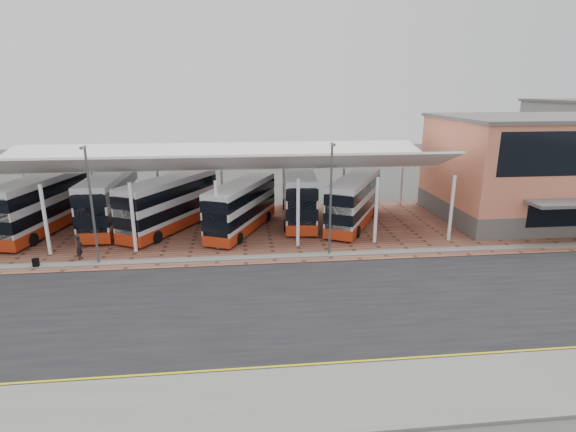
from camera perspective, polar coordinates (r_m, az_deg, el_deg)
name	(u,v)px	position (r m, az deg, el deg)	size (l,w,h in m)	color
ground	(316,295)	(26.56, 3.63, -10.00)	(140.00, 140.00, 0.00)	#3D3F3B
road	(319,303)	(25.67, 4.01, -10.95)	(120.00, 14.00, 0.02)	black
forecourt	(314,227)	(38.80, 3.33, -1.43)	(72.00, 16.00, 0.06)	brown
sidewalk	(355,396)	(19.01, 8.52, -21.63)	(120.00, 4.00, 0.14)	slate
north_kerb	(302,256)	(32.15, 1.77, -5.08)	(120.00, 0.80, 0.14)	slate
yellow_line_near	(344,366)	(20.61, 7.06, -18.40)	(120.00, 0.12, 0.01)	#D3C00E
yellow_line_far	(342,362)	(20.85, 6.87, -17.94)	(120.00, 0.12, 0.01)	#D3C00E
canopy	(218,161)	(37.94, -8.86, 6.96)	(37.00, 11.63, 7.07)	white
terminal	(543,168)	(46.79, 29.63, 5.34)	(18.40, 14.40, 9.25)	#595553
lamp_west	(91,203)	(32.18, -23.71, 1.57)	(0.16, 0.90, 8.07)	#4E5055
lamp_east	(331,196)	(31.27, 5.46, 2.48)	(0.16, 0.90, 8.07)	#4E5055
bus_0	(42,205)	(42.13, -28.82, 1.24)	(4.56, 11.40, 4.58)	silver
bus_1	(110,201)	(41.35, -21.67, 1.83)	(2.81, 11.01, 4.53)	silver
bus_2	(170,204)	(38.85, -14.75, 1.49)	(7.35, 10.53, 4.40)	silver
bus_3	(242,207)	(37.39, -5.91, 1.14)	(6.11, 10.02, 4.10)	silver
bus_4	(299,195)	(40.38, 1.37, 2.68)	(3.46, 11.27, 4.57)	silver
bus_5	(354,201)	(39.21, 8.40, 1.85)	(6.91, 10.18, 4.23)	silver
pedestrian	(79,247)	(34.46, -24.97, -3.59)	(0.66, 0.43, 1.80)	black
suitcase	(36,263)	(34.44, -29.37, -5.22)	(0.38, 0.27, 0.65)	black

